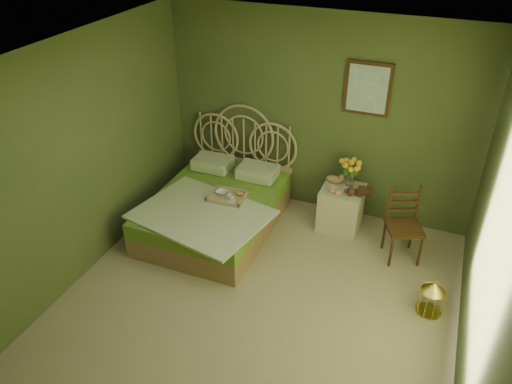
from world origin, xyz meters
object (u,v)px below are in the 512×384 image
at_px(bed, 216,206).
at_px(nightstand, 342,202).
at_px(chair, 406,220).
at_px(birdcage, 432,298).

distance_m(bed, nightstand, 1.59).
distance_m(nightstand, chair, 0.87).
xyz_separation_m(nightstand, chair, (0.81, -0.29, 0.13)).
distance_m(bed, chair, 2.32).
bearing_deg(nightstand, chair, -19.92).
height_order(bed, nightstand, bed).
relative_size(nightstand, chair, 1.12).
height_order(bed, birdcage, bed).
relative_size(bed, nightstand, 2.15).
xyz_separation_m(bed, birdcage, (2.71, -0.57, -0.10)).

